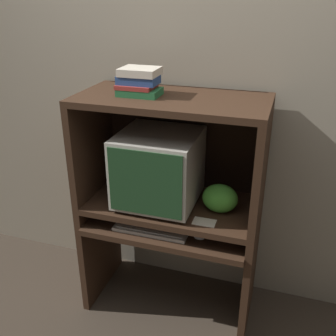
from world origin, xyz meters
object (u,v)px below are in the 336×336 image
(keyboard, at_px, (152,228))
(mouse, at_px, (199,237))
(book_stack, at_px, (139,82))
(snack_bag, at_px, (220,198))
(crt_monitor, at_px, (158,168))

(keyboard, bearing_deg, mouse, -1.10)
(keyboard, distance_m, book_stack, 0.83)
(book_stack, bearing_deg, keyboard, -51.13)
(mouse, height_order, snack_bag, snack_bag)
(keyboard, xyz_separation_m, mouse, (0.28, -0.01, 0.00))
(mouse, distance_m, snack_bag, 0.24)
(snack_bag, bearing_deg, keyboard, -160.73)
(mouse, bearing_deg, keyboard, 178.90)
(mouse, bearing_deg, crt_monitor, 154.74)
(snack_bag, xyz_separation_m, book_stack, (-0.47, 0.00, 0.62))
(crt_monitor, xyz_separation_m, snack_bag, (0.36, -0.00, -0.14))
(crt_monitor, height_order, keyboard, crt_monitor)
(mouse, xyz_separation_m, snack_bag, (0.08, 0.13, 0.19))
(crt_monitor, height_order, snack_bag, crt_monitor)
(mouse, bearing_deg, book_stack, 160.69)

